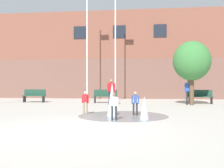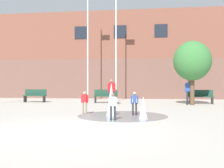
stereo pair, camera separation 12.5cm
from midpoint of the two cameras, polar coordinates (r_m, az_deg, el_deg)
name	(u,v)px [view 1 (the left image)]	position (r m, az deg, el deg)	size (l,w,h in m)	color
ground_plane	(70,130)	(7.63, -9.59, -9.91)	(100.00, 100.00, 0.00)	#B2ADA3
library_building	(122,58)	(25.88, 2.05, 5.76)	(36.00, 6.05, 7.75)	brown
splash_fountain	(122,105)	(10.53, 1.74, -4.63)	(3.68, 3.68, 1.36)	gray
park_bench_far_left	(34,95)	(19.33, -16.75, -2.41)	(1.60, 0.44, 0.91)	#28282D
park_bench_under_left_flagpole	(105,96)	(17.88, -1.69, -2.61)	(1.60, 0.44, 0.91)	#28282D
park_bench_center	(200,96)	(18.07, 18.46, -2.59)	(1.60, 0.44, 0.91)	#28282D
child_with_pink_shirt	(135,101)	(10.95, 4.75, -3.81)	(0.31, 0.21, 0.99)	#28282D
teen_by_trashcan	(189,90)	(16.96, 16.14, -1.22)	(0.50, 0.31, 1.59)	#28282D
child_running	(114,104)	(9.43, 0.07, -4.44)	(0.31, 0.24, 0.99)	#28282D
adult_in_red	(111,90)	(16.18, -0.38, -1.28)	(0.50, 0.35, 1.59)	#1E233D
child_in_fountain	(85,101)	(11.39, -6.16, -3.66)	(0.31, 0.15, 0.99)	#89755B
flagpole_left	(87,39)	(20.30, -5.56, 9.80)	(0.80, 0.10, 8.98)	silver
flagpole_right	(116,41)	(19.92, 0.64, 9.33)	(0.80, 0.10, 8.54)	silver
street_tree_near_building	(192,61)	(16.84, 16.77, 4.78)	(2.29, 2.29, 3.93)	brown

